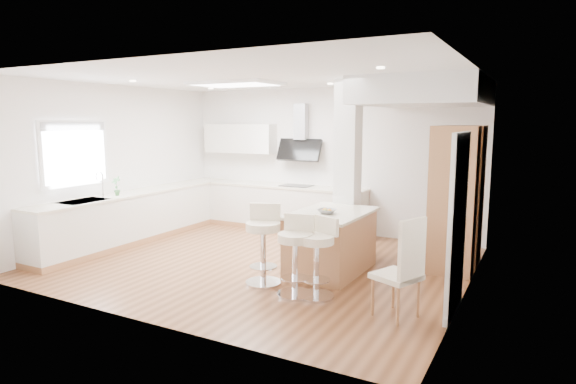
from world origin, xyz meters
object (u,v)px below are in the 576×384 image
Objects in this scene: bar_stool_a at (263,240)px; dining_chair at (404,266)px; peninsula at (331,241)px; bar_stool_c at (318,253)px; bar_stool_b at (296,251)px.

dining_chair is (1.96, -0.29, 0.01)m from bar_stool_a.
peninsula is 1.29× the size of dining_chair.
peninsula is 1.38× the size of bar_stool_a.
bar_stool_a is 0.85m from bar_stool_c.
bar_stool_b is 1.39m from dining_chair.
bar_stool_b is 0.88× the size of dining_chair.
bar_stool_c reaches higher than peninsula.
bar_stool_a reaches higher than bar_stool_b.
bar_stool_c is 1.13m from dining_chair.
peninsula is 1.46× the size of bar_stool_b.
peninsula is at bearing 127.12° from bar_stool_c.
bar_stool_c is 0.87× the size of dining_chair.
peninsula is at bearing 162.43° from dining_chair.
bar_stool_c is (0.26, -1.02, 0.11)m from peninsula.
dining_chair reaches higher than peninsula.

